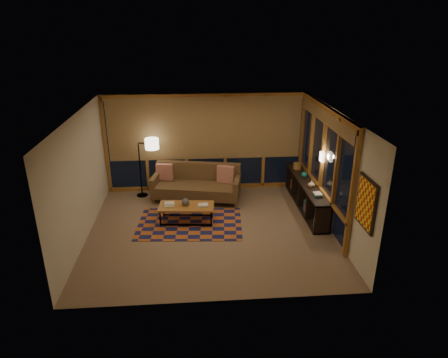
{
  "coord_description": "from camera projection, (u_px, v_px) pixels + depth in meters",
  "views": [
    {
      "loc": [
        -0.33,
        -8.08,
        4.52
      ],
      "look_at": [
        0.36,
        0.58,
        1.02
      ],
      "focal_mm": 32.0,
      "sensor_mm": 36.0,
      "label": 1
    }
  ],
  "objects": [
    {
      "name": "ceramic_pot",
      "position": [
        185.0,
        202.0,
        9.36
      ],
      "size": [
        0.2,
        0.2,
        0.18
      ],
      "primitive_type": "sphere",
      "rotation": [
        0.0,
        0.0,
        0.07
      ],
      "color": "black",
      "rests_on": "coffee_table"
    },
    {
      "name": "area_rug",
      "position": [
        190.0,
        224.0,
        9.45
      ],
      "size": [
        2.55,
        1.8,
        0.01
      ],
      "primitive_type": "cube",
      "rotation": [
        0.0,
        0.0,
        -0.07
      ],
      "color": "#B75A22",
      "rests_on": "floor"
    },
    {
      "name": "wall_sconce",
      "position": [
        322.0,
        157.0,
        9.21
      ],
      "size": [
        0.12,
        0.18,
        0.22
      ],
      "primitive_type": null,
      "color": "#FFECC7",
      "rests_on": "walls"
    },
    {
      "name": "book_stack_a",
      "position": [
        169.0,
        204.0,
        9.37
      ],
      "size": [
        0.24,
        0.19,
        0.07
      ],
      "primitive_type": null,
      "rotation": [
        0.0,
        0.0,
        0.02
      ],
      "color": "silver",
      "rests_on": "coffee_table"
    },
    {
      "name": "pillow_left",
      "position": [
        165.0,
        172.0,
        10.69
      ],
      "size": [
        0.46,
        0.23,
        0.44
      ],
      "primitive_type": null,
      "rotation": [
        0.0,
        0.0,
        -0.19
      ],
      "color": "#B21701",
      "rests_on": "sofa"
    },
    {
      "name": "pillow_right",
      "position": [
        226.0,
        175.0,
        10.52
      ],
      "size": [
        0.48,
        0.3,
        0.46
      ],
      "primitive_type": null,
      "rotation": [
        0.0,
        0.0,
        -0.36
      ],
      "color": "#B21701",
      "rests_on": "sofa"
    },
    {
      "name": "walls",
      "position": [
        210.0,
        175.0,
        8.68
      ],
      "size": [
        5.51,
        5.01,
        2.7
      ],
      "color": "beige",
      "rests_on": "floor"
    },
    {
      "name": "vase",
      "position": [
        311.0,
        184.0,
        9.65
      ],
      "size": [
        0.18,
        0.18,
        0.17
      ],
      "primitive_type": "imported",
      "rotation": [
        0.0,
        0.0,
        -0.09
      ],
      "color": "tan",
      "rests_on": "bookshelf"
    },
    {
      "name": "coffee_table",
      "position": [
        187.0,
        214.0,
        9.47
      ],
      "size": [
        1.34,
        0.72,
        0.43
      ],
      "primitive_type": null,
      "rotation": [
        0.0,
        0.0,
        -0.1
      ],
      "color": "#AA7729",
      "rests_on": "floor"
    },
    {
      "name": "floor",
      "position": [
        210.0,
        230.0,
        9.18
      ],
      "size": [
        5.5,
        5.0,
        0.01
      ],
      "primitive_type": "cube",
      "color": "#8A6D51",
      "rests_on": "ground"
    },
    {
      "name": "book_stack_b",
      "position": [
        203.0,
        205.0,
        9.34
      ],
      "size": [
        0.27,
        0.22,
        0.05
      ],
      "primitive_type": null,
      "rotation": [
        0.0,
        0.0,
        0.06
      ],
      "color": "silver",
      "rests_on": "coffee_table"
    },
    {
      "name": "floor_lamp",
      "position": [
        140.0,
        167.0,
        10.66
      ],
      "size": [
        0.63,
        0.49,
        1.65
      ],
      "primitive_type": null,
      "rotation": [
        0.0,
        0.0,
        -0.27
      ],
      "color": "black",
      "rests_on": "floor"
    },
    {
      "name": "bookshelf",
      "position": [
        306.0,
        194.0,
        10.16
      ],
      "size": [
        0.4,
        2.85,
        0.71
      ],
      "primitive_type": null,
      "color": "#32241D",
      "rests_on": "floor"
    },
    {
      "name": "window_wall_back",
      "position": [
        206.0,
        143.0,
        10.92
      ],
      "size": [
        5.3,
        0.16,
        2.6
      ],
      "primitive_type": null,
      "color": "#AA7729",
      "rests_on": "walls"
    },
    {
      "name": "shelf_book_stack",
      "position": [
        318.0,
        195.0,
        9.19
      ],
      "size": [
        0.2,
        0.26,
        0.07
      ],
      "primitive_type": null,
      "rotation": [
        0.0,
        0.0,
        0.16
      ],
      "color": "silver",
      "rests_on": "bookshelf"
    },
    {
      "name": "sofa",
      "position": [
        196.0,
        184.0,
        10.53
      ],
      "size": [
        2.41,
        1.35,
        0.93
      ],
      "primitive_type": null,
      "rotation": [
        0.0,
        0.0,
        -0.2
      ],
      "color": "brown",
      "rests_on": "floor"
    },
    {
      "name": "teal_bowl",
      "position": [
        304.0,
        175.0,
        10.26
      ],
      "size": [
        0.19,
        0.19,
        0.15
      ],
      "primitive_type": "sphere",
      "rotation": [
        0.0,
        0.0,
        0.26
      ],
      "color": "#177472",
      "rests_on": "bookshelf"
    },
    {
      "name": "basket",
      "position": [
        297.0,
        166.0,
        10.84
      ],
      "size": [
        0.27,
        0.27,
        0.17
      ],
      "primitive_type": "cylinder",
      "rotation": [
        0.0,
        0.0,
        0.25
      ],
      "color": "#9C662F",
      "rests_on": "bookshelf"
    },
    {
      "name": "window_wall_right",
      "position": [
        322.0,
        163.0,
        9.43
      ],
      "size": [
        0.16,
        3.7,
        2.6
      ],
      "primitive_type": null,
      "color": "#AA7729",
      "rests_on": "walls"
    },
    {
      "name": "ceiling",
      "position": [
        209.0,
        114.0,
        8.17
      ],
      "size": [
        5.5,
        5.0,
        0.01
      ],
      "primitive_type": "cube",
      "color": "white",
      "rests_on": "walls"
    },
    {
      "name": "wall_art",
      "position": [
        366.0,
        203.0,
        7.13
      ],
      "size": [
        0.06,
        0.74,
        0.94
      ],
      "primitive_type": null,
      "color": "red",
      "rests_on": "walls"
    }
  ]
}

